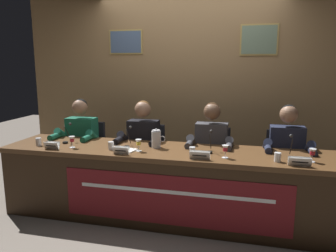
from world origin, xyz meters
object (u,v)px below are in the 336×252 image
at_px(nameplate_center_right, 200,155).
at_px(juice_glass_far_right, 312,153).
at_px(conference_table, 166,175).
at_px(juice_glass_center_right, 225,149).
at_px(nameplate_far_right, 300,162).
at_px(water_pitcher_central, 156,139).
at_px(juice_glass_far_left, 72,140).
at_px(chair_far_left, 88,157).
at_px(panelist_center_right, 211,148).
at_px(water_cup_far_right, 278,158).
at_px(microphone_center_right, 210,145).
at_px(panelist_center_left, 142,144).
at_px(juice_glass_center_left, 139,143).
at_px(chair_far_right, 283,172).
at_px(water_cup_far_left, 39,142).
at_px(microphone_far_right, 291,151).
at_px(chair_center_left, 147,162).
at_px(microphone_far_left, 67,136).
at_px(microphone_center_left, 128,140).
at_px(panelist_far_right, 287,153).
at_px(nameplate_far_left, 52,145).
at_px(water_cup_center_left, 111,146).
at_px(panelist_far_left, 79,140).
at_px(chair_center_right, 212,166).
at_px(document_stack_center_left, 125,150).
at_px(water_cup_center_right, 192,152).
at_px(nameplate_center_left, 121,150).

distance_m(nameplate_center_right, juice_glass_far_right, 1.02).
height_order(conference_table, juice_glass_center_right, juice_glass_center_right).
height_order(nameplate_far_right, water_pitcher_central, water_pitcher_central).
xyz_separation_m(juice_glass_far_left, water_pitcher_central, (0.87, 0.21, 0.01)).
bearing_deg(chair_far_left, nameplate_far_right, -18.53).
xyz_separation_m(panelist_center_right, water_cup_far_right, (0.67, -0.54, 0.09)).
bearing_deg(microphone_center_right, panelist_center_left, 156.83).
xyz_separation_m(panelist_center_left, microphone_center_right, (0.84, -0.36, 0.13)).
bearing_deg(panelist_center_left, juice_glass_center_right, -27.74).
bearing_deg(chair_far_left, nameplate_center_right, -27.52).
relative_size(juice_glass_center_left, chair_far_right, 0.14).
distance_m(juice_glass_far_left, water_pitcher_central, 0.90).
relative_size(water_cup_far_left, microphone_far_right, 0.39).
distance_m(water_cup_far_left, chair_center_left, 1.30).
relative_size(microphone_center_right, water_pitcher_central, 1.03).
relative_size(microphone_far_left, microphone_center_left, 1.00).
relative_size(panelist_center_right, panelist_far_right, 1.00).
relative_size(nameplate_far_left, juice_glass_far_left, 1.31).
height_order(panelist_center_left, panelist_center_right, same).
bearing_deg(water_pitcher_central, nameplate_center_right, -32.24).
relative_size(microphone_center_left, panelist_center_right, 0.18).
xyz_separation_m(nameplate_far_left, nameplate_center_right, (1.56, -0.00, 0.00)).
bearing_deg(chair_far_right, water_cup_center_left, -158.76).
relative_size(nameplate_far_left, microphone_far_left, 0.75).
distance_m(panelist_far_left, panelist_center_right, 1.63).
relative_size(chair_center_right, nameplate_far_right, 4.62).
height_order(chair_center_right, juice_glass_center_right, chair_center_right).
bearing_deg(water_cup_far_left, water_cup_center_left, 1.68).
distance_m(chair_center_left, panelist_far_right, 1.66).
distance_m(chair_center_right, microphone_far_right, 1.08).
distance_m(microphone_far_left, nameplate_center_right, 1.59).
height_order(panelist_far_right, document_stack_center_left, panelist_far_right).
bearing_deg(microphone_center_right, microphone_center_left, 179.19).
xyz_separation_m(nameplate_far_left, microphone_center_right, (1.63, 0.27, 0.03)).
bearing_deg(water_cup_far_right, panelist_far_right, 74.84).
bearing_deg(panelist_center_right, water_cup_center_right, -103.34).
relative_size(water_cup_center_left, panelist_far_right, 0.07).
height_order(panelist_center_left, document_stack_center_left, panelist_center_left).
xyz_separation_m(nameplate_center_left, microphone_far_right, (1.61, 0.24, 0.03)).
xyz_separation_m(juice_glass_center_left, microphone_center_right, (0.71, 0.13, -0.01)).
distance_m(nameplate_center_left, microphone_center_left, 0.30).
xyz_separation_m(microphone_far_left, water_cup_center_right, (1.47, -0.19, -0.04)).
height_order(panelist_center_left, juice_glass_far_right, panelist_center_left).
distance_m(microphone_center_right, document_stack_center_left, 0.87).
relative_size(nameplate_center_right, water_pitcher_central, 0.91).
relative_size(water_cup_center_left, microphone_far_right, 0.39).
distance_m(nameplate_far_left, document_stack_center_left, 0.78).
height_order(nameplate_far_left, chair_center_right, chair_center_right).
height_order(water_cup_far_left, panelist_center_left, panelist_center_left).
height_order(chair_center_right, panelist_far_right, panelist_far_right).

